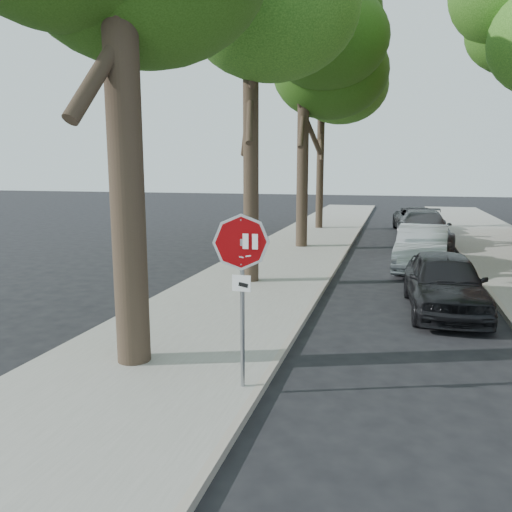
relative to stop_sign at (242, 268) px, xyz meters
The scene contains 12 objects.
ground 2.07m from the stop_sign, ahead, with size 120.00×120.00×0.00m, color black.
sidewalk_left 12.31m from the stop_sign, 98.51° to the left, with size 4.00×55.00×0.12m, color gray.
curb_left 12.17m from the stop_sign, 88.81° to the left, with size 0.12×55.00×0.13m, color #9E9384.
curb_right 13.03m from the stop_sign, 68.86° to the left, with size 0.12×55.00×0.13m, color #9E9384.
stop_sign is the anchor object (origin of this frame).
tree_mid_a 9.31m from the stop_sign, 105.07° to the left, with size 5.59×5.19×9.84m.
tree_mid_b 15.48m from the stop_sign, 96.95° to the left, with size 5.88×5.46×10.36m.
tree_far 21.88m from the stop_sign, 95.46° to the left, with size 5.29×4.91×9.33m.
car_a 6.57m from the stop_sign, 59.23° to the left, with size 1.68×4.18×1.42m, color black.
car_b 11.16m from the stop_sign, 74.18° to the left, with size 1.57×4.50×1.48m, color #A1A4A8.
car_c 16.34m from the stop_sign, 78.32° to the left, with size 2.18×5.37×1.56m, color #424246.
car_d 21.61m from the stop_sign, 81.20° to the left, with size 2.19×4.76×1.32m, color black.
Camera 1 is at (1.40, -6.76, 3.35)m, focal length 35.00 mm.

